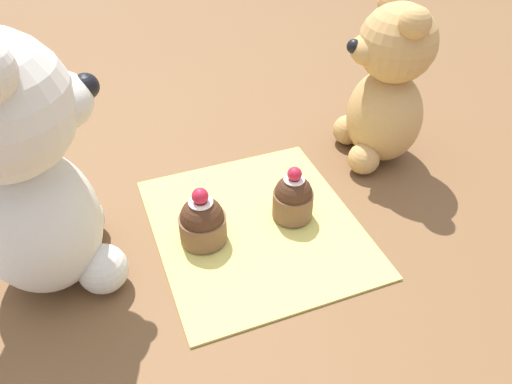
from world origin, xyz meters
The scene contains 6 objects.
ground_plane centered at (0.00, 0.00, 0.00)m, with size 4.00×4.00×0.00m, color brown.
knitted_placemat centered at (0.00, 0.00, 0.00)m, with size 0.27×0.24×0.01m, color #E0D166.
teddy_bear_cream centered at (0.01, 0.23, 0.14)m, with size 0.15×0.16×0.29m.
teddy_bear_tan centered at (0.08, -0.22, 0.11)m, with size 0.13×0.13×0.23m.
cupcake_near_cream_bear centered at (0.00, 0.07, 0.03)m, with size 0.06×0.06×0.07m.
cupcake_near_tan_bear centered at (0.00, -0.05, 0.03)m, with size 0.05×0.05×0.07m.
Camera 1 is at (-0.41, 0.16, 0.42)m, focal length 35.00 mm.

